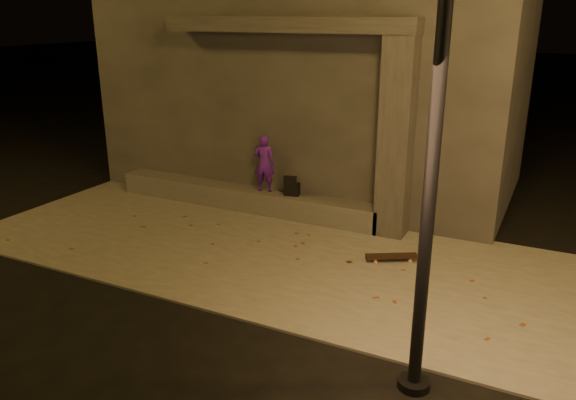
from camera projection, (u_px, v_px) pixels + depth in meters
The scene contains 10 objects.
ground at pixel (201, 302), 8.13m from camera, with size 120.00×120.00×0.00m, color black.
sidewalk at pixel (267, 251), 9.82m from camera, with size 11.00×4.40×0.04m, color #645F58.
building at pixel (320, 74), 13.24m from camera, with size 9.00×5.10×5.22m.
ledge at pixel (244, 198), 11.87m from camera, with size 6.00×0.55×0.45m, color #514E49.
column at pixel (396, 139), 10.01m from camera, with size 0.55×0.55×3.60m, color #33312E.
canopy at pixel (288, 24), 10.37m from camera, with size 5.00×0.70×0.28m, color #33312E.
skateboarder at pixel (264, 163), 11.40m from camera, with size 0.43×0.28×1.18m, color #4B158D.
backpack at pixel (292, 188), 11.27m from camera, with size 0.34×0.26×0.42m.
skateboard at pixel (392, 256), 9.37m from camera, with size 0.87×0.63×0.10m.
street_lamp_0 at pixel (443, 38), 5.09m from camera, with size 0.36×0.36×6.60m.
Camera 1 is at (4.36, -5.92, 3.98)m, focal length 35.00 mm.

